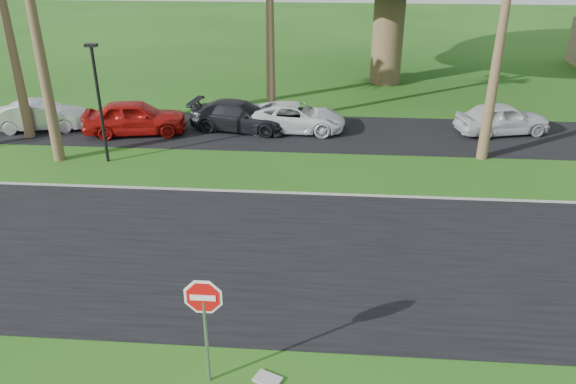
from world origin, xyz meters
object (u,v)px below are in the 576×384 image
at_px(car_minivan, 295,118).
at_px(car_pickup, 503,119).
at_px(car_silver, 41,116).
at_px(car_dark, 240,116).
at_px(car_red, 135,118).
at_px(stop_sign_near, 204,311).

bearing_deg(car_minivan, car_pickup, -85.88).
xyz_separation_m(car_silver, car_dark, (9.08, 0.69, -0.01)).
distance_m(car_silver, car_red, 4.50).
distance_m(car_minivan, car_pickup, 9.30).
height_order(stop_sign_near, car_pickup, stop_sign_near).
relative_size(car_dark, car_minivan, 1.00).
distance_m(car_dark, car_minivan, 2.52).
relative_size(car_silver, car_red, 0.90).
bearing_deg(car_dark, car_minivan, -79.38).
bearing_deg(car_minivan, car_red, 99.95).
height_order(car_silver, car_pickup, car_pickup).
relative_size(car_silver, car_minivan, 0.89).
bearing_deg(stop_sign_near, car_dark, 96.54).
bearing_deg(car_red, car_silver, 76.61).
height_order(car_dark, car_pickup, car_pickup).
xyz_separation_m(car_red, car_minivan, (7.10, 0.97, -0.13)).
bearing_deg(stop_sign_near, car_minivan, 87.36).
bearing_deg(stop_sign_near, car_pickup, 58.03).
relative_size(stop_sign_near, car_minivan, 0.57).
relative_size(car_silver, car_dark, 0.89).
bearing_deg(car_pickup, car_dark, 77.72).
bearing_deg(car_red, car_pickup, -96.52).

